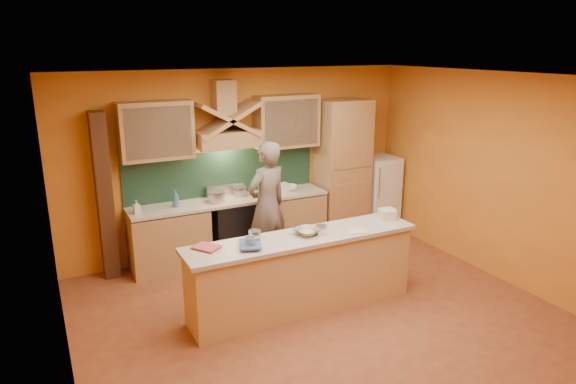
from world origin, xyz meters
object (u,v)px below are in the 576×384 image
fridge (378,194)px  mixing_bowl (307,232)px  stove (231,229)px  person (267,205)px  kitchen_scale (321,231)px

fridge → mixing_bowl: (-2.43, -1.88, 0.33)m
stove → mixing_bowl: mixing_bowl is taller
fridge → person: person is taller
fridge → mixing_bowl: 3.09m
person → kitchen_scale: size_ratio=16.69×
stove → person: (0.35, -0.55, 0.48)m
fridge → kitchen_scale: fridge is taller
stove → kitchen_scale: kitchen_scale is taller
kitchen_scale → mixing_bowl: (-0.16, 0.07, -0.01)m
person → mixing_bowl: size_ratio=6.08×
person → mixing_bowl: person is taller
stove → fridge: (2.70, 0.00, 0.20)m
person → stove: bearing=-74.5°
fridge → person: size_ratio=0.70×
stove → mixing_bowl: bearing=-81.8°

